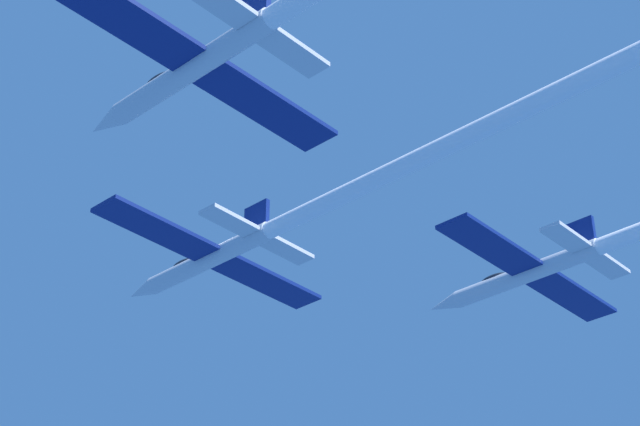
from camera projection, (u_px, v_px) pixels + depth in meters
jet_lead at (374, 180)px, 68.61m from camera, size 19.65×57.21×3.25m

